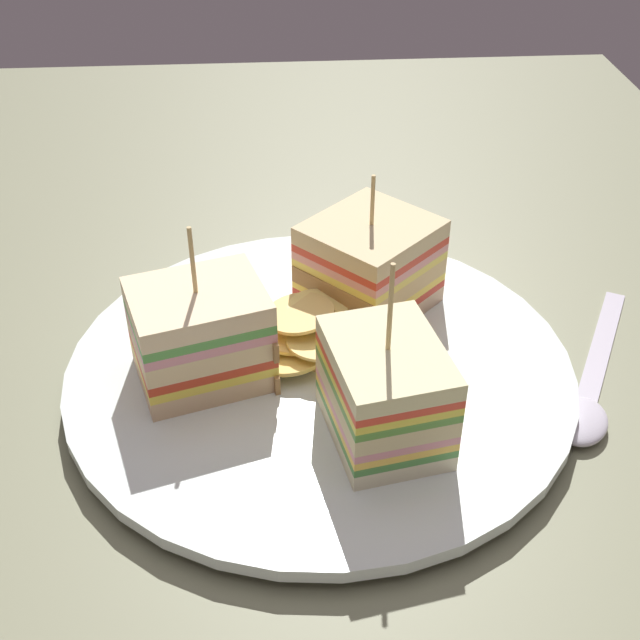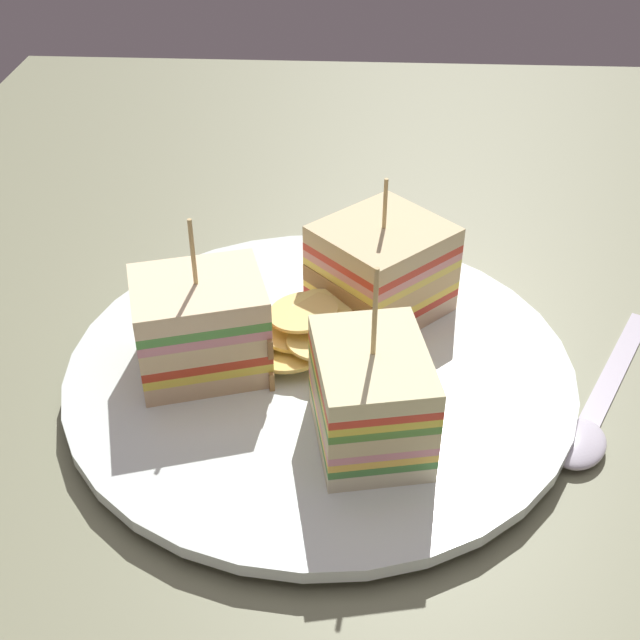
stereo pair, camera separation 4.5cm
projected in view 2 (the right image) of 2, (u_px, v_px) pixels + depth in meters
The scene contains 7 objects.
ground_plane at pixel (320, 392), 48.54cm from camera, with size 109.88×72.25×1.80cm, color #77795B.
plate at pixel (320, 370), 47.52cm from camera, with size 28.79×28.79×1.36cm.
sandwich_wedge_0 at pixel (371, 396), 40.74cm from camera, with size 7.92×6.52×10.25cm.
sandwich_wedge_1 at pixel (381, 270), 49.86cm from camera, with size 9.49×9.51×8.86cm.
sandwich_wedge_2 at pixel (202, 326), 45.35cm from camera, with size 7.44×8.37×9.45cm.
chip_pile at pixel (304, 335), 47.35cm from camera, with size 7.24×6.74×2.88cm.
spoon at pixel (588, 423), 44.51cm from camera, with size 15.01×9.26×1.00cm.
Camera 2 is at (36.63, 1.99, 31.17)cm, focal length 46.49 mm.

